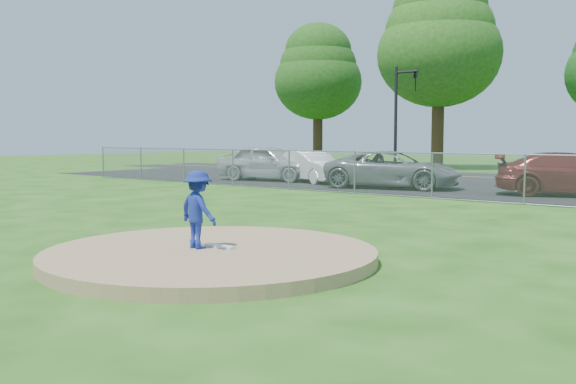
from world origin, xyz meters
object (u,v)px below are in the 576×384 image
traffic_signal_left (400,111)px  parked_car_darkred (573,174)px  parked_car_white (311,167)px  tree_left (439,39)px  pitcher (198,209)px  parked_car_silver (268,163)px  tree_far_left (318,71)px  traffic_cone (394,179)px  parked_car_gray (393,170)px

traffic_signal_left → parked_car_darkred: 12.10m
traffic_signal_left → parked_car_white: size_ratio=1.33×
tree_left → pitcher: tree_left is taller
tree_left → parked_car_silver: size_ratio=2.56×
tree_far_left → parked_car_white: size_ratio=2.56×
traffic_signal_left → parked_car_silver: size_ratio=1.15×
traffic_cone → parked_car_silver: size_ratio=0.13×
pitcher → traffic_cone: 16.64m
tree_far_left → parked_car_white: (12.35, -17.35, -6.36)m
pitcher → tree_left: bearing=-63.4°
parked_car_silver → parked_car_gray: 6.77m
pitcher → parked_car_gray: bearing=-64.4°
parked_car_darkred → parked_car_silver: bearing=72.2°
traffic_signal_left → parked_car_white: traffic_signal_left is taller
parked_car_silver → parked_car_gray: parked_car_silver is taller
parked_car_silver → tree_left: bearing=-14.9°
traffic_signal_left → parked_car_gray: size_ratio=1.06×
traffic_signal_left → pitcher: traffic_signal_left is taller
parked_car_white → parked_car_gray: parked_car_gray is taller
tree_far_left → tree_left: (11.00, -2.00, 1.18)m
traffic_cone → tree_left: bearing=109.8°
parked_car_gray → parked_car_darkred: (6.51, 0.85, 0.01)m
parked_car_darkred → pitcher: bearing=154.5°
tree_far_left → parked_car_white: tree_far_left is taller
pitcher → traffic_cone: size_ratio=2.07×
traffic_signal_left → parked_car_darkred: traffic_signal_left is taller
tree_left → pitcher: 33.71m
pitcher → tree_far_left: bearing=-49.2°
parked_car_white → parked_car_silver: bearing=116.3°
pitcher → parked_car_white: 18.34m
parked_car_silver → parked_car_white: (2.28, 0.29, -0.14)m
tree_far_left → parked_car_darkred: (23.34, -17.14, -6.31)m
tree_far_left → parked_car_gray: 25.43m
traffic_signal_left → traffic_cone: bearing=-62.6°
tree_far_left → parked_car_silver: size_ratio=2.20×
tree_left → parked_car_white: 17.15m
tree_left → traffic_signal_left: tree_left is taller
traffic_cone → parked_car_white: size_ratio=0.15×
tree_far_left → parked_car_gray: size_ratio=2.04×
traffic_signal_left → parked_car_gray: (3.59, -6.99, -2.62)m
tree_far_left → traffic_signal_left: tree_far_left is taller
traffic_signal_left → parked_car_silver: 7.78m
tree_far_left → parked_car_darkred: 29.63m
traffic_signal_left → pitcher: bearing=-68.8°
tree_left → traffic_signal_left: (2.24, -9.00, -4.88)m
traffic_signal_left → parked_car_darkred: (10.10, -6.14, -2.61)m
tree_left → parked_car_darkred: tree_left is taller
pitcher → parked_car_white: pitcher is taller
parked_car_white → parked_car_gray: size_ratio=0.80×
tree_far_left → tree_left: bearing=-10.3°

